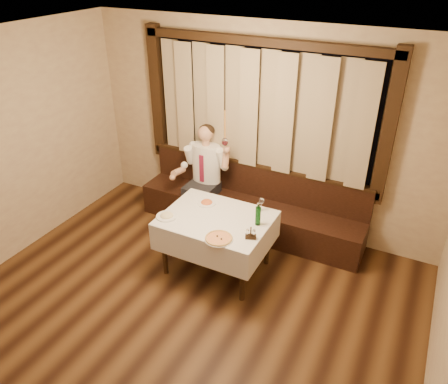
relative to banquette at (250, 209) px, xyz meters
The scene contains 10 objects.
room 2.12m from the banquette, 90.03° to the right, with size 5.01×6.01×2.81m.
banquette is the anchor object (origin of this frame).
dining_table 1.08m from the banquette, 90.00° to the right, with size 1.27×0.97×0.76m.
pizza 1.49m from the banquette, 80.71° to the right, with size 0.32×0.32×0.03m.
pasta_red 0.96m from the banquette, 107.95° to the right, with size 0.23×0.23×0.08m.
pasta_cream 1.46m from the banquette, 112.55° to the right, with size 0.25×0.25×0.09m.
green_bottle 1.20m from the banquette, 62.33° to the right, with size 0.06×0.06×0.28m.
table_wine_glass 0.96m from the banquette, 57.38° to the right, with size 0.07×0.07×0.18m.
cruet_caddy 1.42m from the banquette, 66.59° to the right, with size 0.13×0.10×0.13m.
seated_man 0.87m from the banquette, behind, with size 0.80×0.60×1.44m.
Camera 1 is at (2.04, -2.12, 3.55)m, focal length 35.00 mm.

